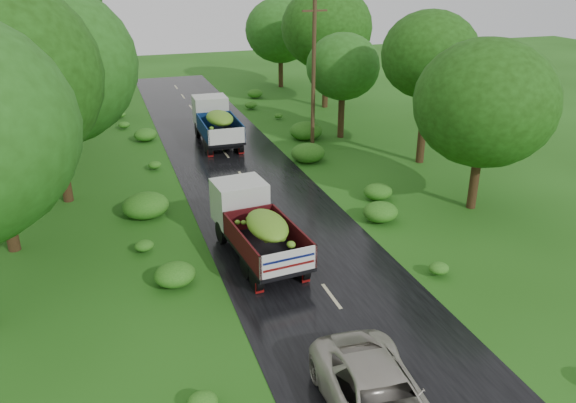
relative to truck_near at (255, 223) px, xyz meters
name	(u,v)px	position (x,y,z in m)	size (l,w,h in m)	color
ground	(388,373)	(1.62, -7.61, -1.36)	(120.00, 120.00, 0.00)	#1C4A0F
road	(320,281)	(1.62, -2.61, -1.35)	(6.50, 80.00, 0.02)	black
road_lines	(310,268)	(1.62, -1.61, -1.33)	(0.12, 69.60, 0.00)	#BFB78C
truck_near	(255,223)	(0.00, 0.00, 0.00)	(2.52, 5.86, 2.40)	black
truck_far	(216,120)	(1.61, 14.73, 0.07)	(2.21, 6.02, 2.52)	black
car	(379,401)	(0.51, -9.18, -0.64)	(2.29, 4.97, 1.38)	#B3AC9F
utility_pole	(314,74)	(6.90, 12.02, 3.01)	(1.49, 0.24, 8.49)	#382616
trees_left	(10,37)	(-8.76, 13.24, 5.56)	(7.52, 33.02, 10.00)	black
trees_right	(352,49)	(10.79, 15.31, 3.82)	(5.41, 31.84, 7.54)	black
shrubs	(253,184)	(1.62, 6.39, -1.01)	(11.90, 44.00, 0.70)	#256918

